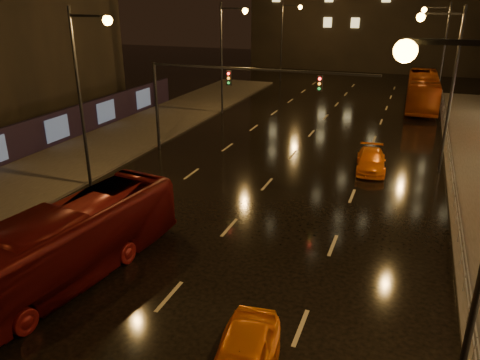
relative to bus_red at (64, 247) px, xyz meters
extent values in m
plane|color=black|center=(4.16, 16.48, -1.52)|extent=(140.00, 140.00, 0.00)
cube|color=#38332D|center=(-9.34, 11.48, -1.45)|extent=(7.00, 70.00, 0.15)
cylinder|color=black|center=(-5.44, 16.48, 1.58)|extent=(0.22, 0.22, 6.20)
cube|color=black|center=(2.16, 16.48, 4.58)|extent=(15.20, 0.14, 0.14)
cube|color=black|center=(0.16, 16.48, 3.93)|extent=(0.32, 0.18, 0.95)
cube|color=black|center=(6.16, 16.48, 3.93)|extent=(0.32, 0.18, 0.95)
sphere|color=#FF1E19|center=(0.16, 16.36, 4.23)|extent=(0.18, 0.18, 0.18)
cube|color=black|center=(12.56, -1.52, 7.98)|extent=(2.40, 0.12, 0.12)
sphere|color=#FFA932|center=(11.46, -1.52, 7.78)|extent=(0.50, 0.50, 0.50)
cylinder|color=#99999E|center=(14.36, 40.48, -0.87)|extent=(0.04, 0.04, 1.00)
cube|color=#99999E|center=(14.36, 14.48, -0.42)|extent=(0.05, 56.00, 0.05)
cube|color=#99999E|center=(14.36, 14.48, -0.82)|extent=(0.05, 56.00, 0.05)
imported|color=#580C0D|center=(0.00, 0.00, 0.00)|extent=(3.90, 11.18, 3.05)
imported|color=#88330D|center=(12.33, 37.99, 0.16)|extent=(3.11, 12.17, 3.37)
imported|color=orange|center=(9.62, 17.23, -0.90)|extent=(2.21, 4.49, 1.26)
camera|label=1|loc=(11.79, -12.25, 8.81)|focal=35.00mm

